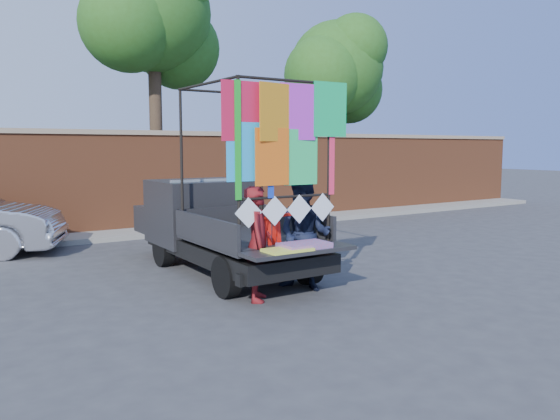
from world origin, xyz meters
TOP-DOWN VIEW (x-y plane):
  - ground at (0.00, 0.00)m, footprint 90.00×90.00m
  - brick_wall at (0.00, 7.00)m, footprint 30.00×0.45m
  - curb at (0.00, 6.30)m, footprint 30.00×1.20m
  - tree_mid at (1.02, 8.12)m, footprint 4.20×3.30m
  - tree_right at (7.52, 8.12)m, footprint 4.20×3.30m
  - pickup_truck at (-0.25, 2.04)m, footprint 1.98×4.97m
  - woman at (-0.66, -0.28)m, footprint 0.65×0.71m
  - man at (0.23, -0.17)m, footprint 1.01×1.06m
  - streamer_bundle at (-0.33, -0.24)m, footprint 0.98×0.25m

SIDE VIEW (x-z plane):
  - ground at x=0.00m, z-range 0.00..0.00m
  - curb at x=0.00m, z-range 0.00..0.12m
  - pickup_truck at x=-0.25m, z-range -0.78..2.35m
  - woman at x=-0.66m, z-range 0.00..1.64m
  - man at x=0.23m, z-range 0.00..1.72m
  - streamer_bundle at x=-0.33m, z-range 0.65..1.33m
  - brick_wall at x=0.00m, z-range 0.02..2.63m
  - tree_right at x=7.52m, z-range 1.44..8.06m
  - tree_mid at x=1.02m, z-range 1.83..9.56m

